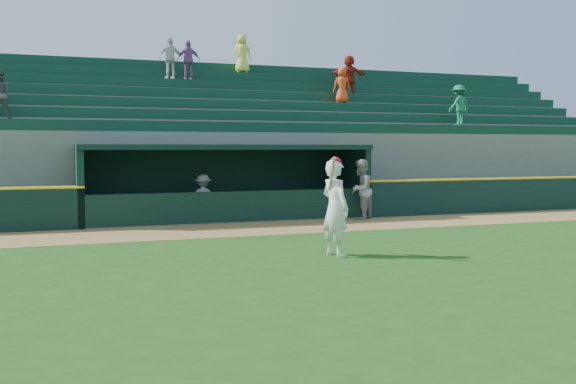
% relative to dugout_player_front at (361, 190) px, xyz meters
% --- Properties ---
extents(ground, '(120.00, 120.00, 0.00)m').
position_rel_dugout_player_front_xyz_m(ground, '(-4.14, -6.05, -0.99)').
color(ground, '#1C4611').
rests_on(ground, ground).
extents(warning_track, '(40.00, 3.00, 0.01)m').
position_rel_dugout_player_front_xyz_m(warning_track, '(-4.14, -1.15, -0.98)').
color(warning_track, olive).
rests_on(warning_track, ground).
extents(field_wall_right, '(15.50, 0.30, 1.20)m').
position_rel_dugout_player_front_xyz_m(field_wall_right, '(8.11, 0.50, -0.39)').
color(field_wall_right, black).
rests_on(field_wall_right, ground).
extents(wall_stripe_right, '(15.50, 0.32, 0.06)m').
position_rel_dugout_player_front_xyz_m(wall_stripe_right, '(8.11, 0.50, 0.24)').
color(wall_stripe_right, yellow).
rests_on(wall_stripe_right, field_wall_right).
extents(dugout_player_front, '(1.22, 1.18, 1.98)m').
position_rel_dugout_player_front_xyz_m(dugout_player_front, '(0.00, 0.00, 0.00)').
color(dugout_player_front, '#969792').
rests_on(dugout_player_front, ground).
extents(dugout_player_inside, '(1.06, 0.74, 1.50)m').
position_rel_dugout_player_front_xyz_m(dugout_player_inside, '(-4.95, 1.41, -0.24)').
color(dugout_player_inside, '#9D9D98').
rests_on(dugout_player_inside, ground).
extents(dugout, '(9.40, 2.80, 2.46)m').
position_rel_dugout_player_front_xyz_m(dugout, '(-4.14, 1.96, 0.37)').
color(dugout, slate).
rests_on(dugout, ground).
extents(stands, '(34.50, 6.35, 7.46)m').
position_rel_dugout_player_front_xyz_m(stands, '(-4.14, 6.52, 1.41)').
color(stands, slate).
rests_on(stands, ground).
extents(batter_at_plate, '(0.68, 0.92, 2.19)m').
position_rel_dugout_player_front_xyz_m(batter_at_plate, '(-3.68, -6.20, 0.09)').
color(batter_at_plate, white).
rests_on(batter_at_plate, ground).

